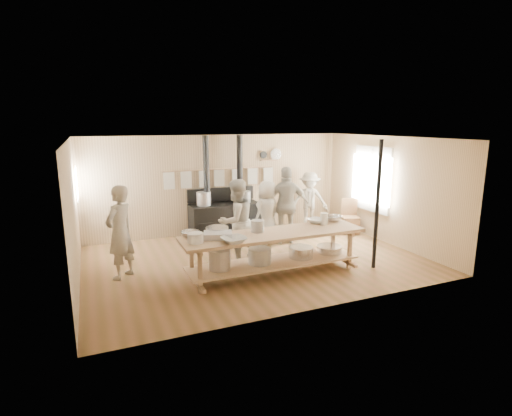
{
  "coord_description": "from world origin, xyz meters",
  "views": [
    {
      "loc": [
        -3.17,
        -7.55,
        2.92
      ],
      "look_at": [
        0.09,
        0.2,
        1.11
      ],
      "focal_mm": 28.0,
      "sensor_mm": 36.0,
      "label": 1
    }
  ],
  "objects_px": {
    "cook_right": "(287,205)",
    "chair": "(350,223)",
    "stove": "(224,216)",
    "cook_left": "(236,221)",
    "roasting_pan": "(218,235)",
    "prep_table": "(273,249)",
    "cook_far_left": "(120,232)",
    "cook_center": "(267,213)",
    "cook_by_window": "(309,200)"
  },
  "relations": [
    {
      "from": "stove",
      "to": "cook_center",
      "type": "bearing_deg",
      "value": -57.23
    },
    {
      "from": "prep_table",
      "to": "cook_left",
      "type": "xyz_separation_m",
      "value": [
        -0.4,
        0.99,
        0.37
      ]
    },
    {
      "from": "cook_left",
      "to": "cook_far_left",
      "type": "bearing_deg",
      "value": -19.08
    },
    {
      "from": "cook_center",
      "to": "prep_table",
      "type": "bearing_deg",
      "value": 46.75
    },
    {
      "from": "cook_far_left",
      "to": "cook_left",
      "type": "distance_m",
      "value": 2.32
    },
    {
      "from": "cook_left",
      "to": "roasting_pan",
      "type": "relative_size",
      "value": 3.46
    },
    {
      "from": "cook_far_left",
      "to": "stove",
      "type": "bearing_deg",
      "value": 171.81
    },
    {
      "from": "chair",
      "to": "roasting_pan",
      "type": "distance_m",
      "value": 4.69
    },
    {
      "from": "cook_left",
      "to": "cook_center",
      "type": "bearing_deg",
      "value": -160.35
    },
    {
      "from": "cook_right",
      "to": "roasting_pan",
      "type": "relative_size",
      "value": 3.68
    },
    {
      "from": "cook_left",
      "to": "chair",
      "type": "xyz_separation_m",
      "value": [
        3.57,
        0.91,
        -0.61
      ]
    },
    {
      "from": "cook_by_window",
      "to": "cook_far_left",
      "type": "bearing_deg",
      "value": -133.8
    },
    {
      "from": "cook_far_left",
      "to": "cook_by_window",
      "type": "xyz_separation_m",
      "value": [
        5.17,
        1.86,
        -0.11
      ]
    },
    {
      "from": "prep_table",
      "to": "roasting_pan",
      "type": "distance_m",
      "value": 1.17
    },
    {
      "from": "cook_far_left",
      "to": "roasting_pan",
      "type": "xyz_separation_m",
      "value": [
        1.62,
        -0.94,
        0.01
      ]
    },
    {
      "from": "cook_by_window",
      "to": "roasting_pan",
      "type": "bearing_deg",
      "value": -115.31
    },
    {
      "from": "cook_left",
      "to": "roasting_pan",
      "type": "height_order",
      "value": "cook_left"
    },
    {
      "from": "cook_far_left",
      "to": "cook_right",
      "type": "distance_m",
      "value": 4.01
    },
    {
      "from": "stove",
      "to": "roasting_pan",
      "type": "height_order",
      "value": "stove"
    },
    {
      "from": "cook_center",
      "to": "chair",
      "type": "xyz_separation_m",
      "value": [
        2.44,
        0.01,
        -0.51
      ]
    },
    {
      "from": "cook_far_left",
      "to": "cook_right",
      "type": "height_order",
      "value": "cook_right"
    },
    {
      "from": "prep_table",
      "to": "cook_by_window",
      "type": "height_order",
      "value": "cook_by_window"
    },
    {
      "from": "prep_table",
      "to": "cook_left",
      "type": "relative_size",
      "value": 2.03
    },
    {
      "from": "cook_center",
      "to": "cook_by_window",
      "type": "bearing_deg",
      "value": -173.36
    },
    {
      "from": "cook_far_left",
      "to": "cook_by_window",
      "type": "relative_size",
      "value": 1.13
    },
    {
      "from": "prep_table",
      "to": "cook_left",
      "type": "bearing_deg",
      "value": 112.15
    },
    {
      "from": "stove",
      "to": "cook_left",
      "type": "relative_size",
      "value": 1.47
    },
    {
      "from": "stove",
      "to": "chair",
      "type": "xyz_separation_m",
      "value": [
        3.16,
        -1.11,
        -0.25
      ]
    },
    {
      "from": "chair",
      "to": "roasting_pan",
      "type": "relative_size",
      "value": 1.8
    },
    {
      "from": "prep_table",
      "to": "chair",
      "type": "xyz_separation_m",
      "value": [
        3.17,
        1.9,
        -0.25
      ]
    },
    {
      "from": "stove",
      "to": "cook_center",
      "type": "height_order",
      "value": "stove"
    },
    {
      "from": "stove",
      "to": "cook_left",
      "type": "bearing_deg",
      "value": -101.33
    },
    {
      "from": "cook_by_window",
      "to": "cook_left",
      "type": "bearing_deg",
      "value": -120.47
    },
    {
      "from": "prep_table",
      "to": "roasting_pan",
      "type": "relative_size",
      "value": 7.03
    },
    {
      "from": "cook_center",
      "to": "stove",
      "type": "bearing_deg",
      "value": -79.55
    },
    {
      "from": "cook_far_left",
      "to": "cook_center",
      "type": "distance_m",
      "value": 3.56
    },
    {
      "from": "stove",
      "to": "cook_far_left",
      "type": "relative_size",
      "value": 1.45
    },
    {
      "from": "stove",
      "to": "roasting_pan",
      "type": "bearing_deg",
      "value": -110.38
    },
    {
      "from": "cook_right",
      "to": "cook_by_window",
      "type": "height_order",
      "value": "cook_right"
    },
    {
      "from": "cook_far_left",
      "to": "cook_center",
      "type": "bearing_deg",
      "value": 149.85
    },
    {
      "from": "cook_right",
      "to": "chair",
      "type": "height_order",
      "value": "cook_right"
    },
    {
      "from": "cook_left",
      "to": "prep_table",
      "type": "bearing_deg",
      "value": 93.13
    },
    {
      "from": "stove",
      "to": "roasting_pan",
      "type": "distance_m",
      "value": 3.18
    },
    {
      "from": "chair",
      "to": "stove",
      "type": "bearing_deg",
      "value": -176.72
    },
    {
      "from": "cook_right",
      "to": "cook_far_left",
      "type": "bearing_deg",
      "value": 28.3
    },
    {
      "from": "prep_table",
      "to": "cook_by_window",
      "type": "relative_size",
      "value": 2.28
    },
    {
      "from": "cook_left",
      "to": "chair",
      "type": "bearing_deg",
      "value": 175.31
    },
    {
      "from": "cook_far_left",
      "to": "cook_by_window",
      "type": "distance_m",
      "value": 5.5
    },
    {
      "from": "stove",
      "to": "prep_table",
      "type": "xyz_separation_m",
      "value": [
        -0.0,
        -3.02,
        -0.0
      ]
    },
    {
      "from": "roasting_pan",
      "to": "prep_table",
      "type": "bearing_deg",
      "value": -2.82
    }
  ]
}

